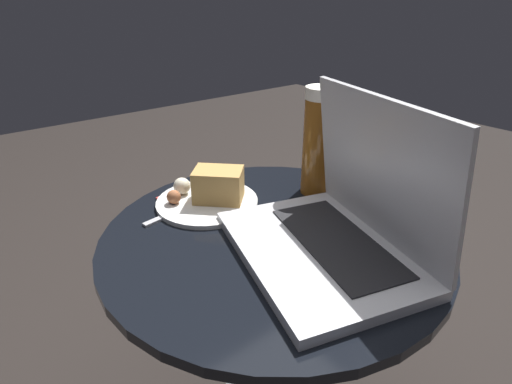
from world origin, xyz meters
The scene contains 6 objects.
table centered at (0.00, 0.00, 0.41)m, with size 0.60×0.60×0.56m.
napkin centered at (-0.18, -0.04, 0.56)m, with size 0.16×0.12×0.00m.
laptop centered at (0.11, 0.04, 0.61)m, with size 0.38×0.32×0.25m.
beer_glass centered at (-0.07, 0.18, 0.67)m, with size 0.07×0.07×0.22m.
snack_plate centered at (-0.16, -0.03, 0.59)m, with size 0.20×0.20×0.07m.
fork centered at (-0.17, -0.08, 0.57)m, with size 0.04×0.16×0.00m.
Camera 1 is at (0.45, -0.40, 0.94)m, focal length 28.00 mm.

